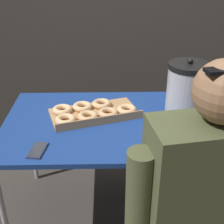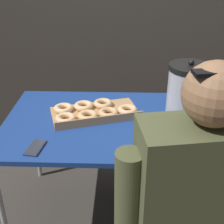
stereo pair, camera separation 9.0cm
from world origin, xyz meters
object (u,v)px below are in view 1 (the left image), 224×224
coffee_urn (186,93)px  cell_phone (38,150)px  donut_box (93,112)px  person_seated (201,223)px

coffee_urn → cell_phone: (-0.81, -0.30, -0.17)m
donut_box → cell_phone: (-0.27, -0.37, -0.02)m
coffee_urn → person_seated: (-0.07, -0.69, -0.28)m
donut_box → coffee_urn: bearing=-24.9°
cell_phone → person_seated: bearing=-19.2°
cell_phone → coffee_urn: bearing=29.2°
coffee_urn → person_seated: person_seated is taller
cell_phone → person_seated: 0.84m
donut_box → person_seated: bearing=-75.8°
donut_box → cell_phone: 0.46m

